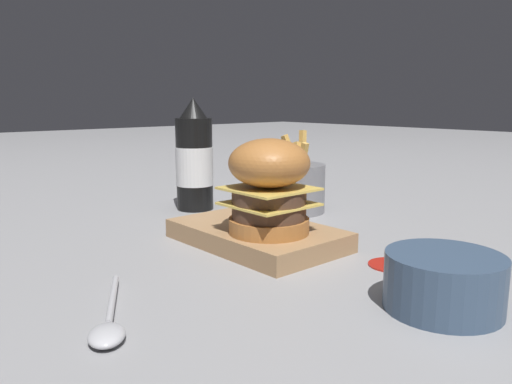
% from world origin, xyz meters
% --- Properties ---
extents(ground_plane, '(6.00, 6.00, 0.00)m').
position_xyz_m(ground_plane, '(0.00, 0.00, 0.00)').
color(ground_plane, gray).
extents(serving_board, '(0.25, 0.16, 0.03)m').
position_xyz_m(serving_board, '(0.00, -0.01, 0.01)').
color(serving_board, '#A37A51').
rests_on(serving_board, ground_plane).
extents(burger, '(0.11, 0.11, 0.13)m').
position_xyz_m(burger, '(-0.04, -0.00, 0.09)').
color(burger, '#AD6B33').
rests_on(burger, serving_board).
extents(ketchup_bottle, '(0.07, 0.07, 0.21)m').
position_xyz_m(ketchup_bottle, '(0.26, -0.08, 0.09)').
color(ketchup_bottle, black).
rests_on(ketchup_bottle, ground_plane).
extents(fries_basket, '(0.11, 0.11, 0.15)m').
position_xyz_m(fries_basket, '(0.12, -0.21, 0.05)').
color(fries_basket, slate).
rests_on(fries_basket, ground_plane).
extents(side_bowl, '(0.12, 0.12, 0.06)m').
position_xyz_m(side_bowl, '(-0.30, 0.00, 0.03)').
color(side_bowl, '#384C66').
rests_on(side_bowl, ground_plane).
extents(spoon, '(0.16, 0.10, 0.01)m').
position_xyz_m(spoon, '(-0.12, 0.28, 0.01)').
color(spoon, '#B2B2B7').
rests_on(spoon, ground_plane).
extents(ketchup_puddle, '(0.06, 0.06, 0.00)m').
position_xyz_m(ketchup_puddle, '(-0.19, -0.08, 0.00)').
color(ketchup_puddle, '#B21E14').
rests_on(ketchup_puddle, ground_plane).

